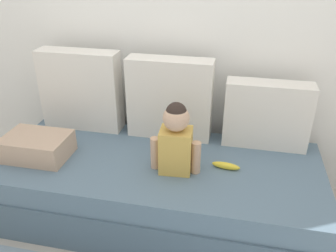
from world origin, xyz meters
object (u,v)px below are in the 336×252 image
object	(u,v)px
throw_pillow_left	(81,90)
banana	(226,166)
folded_blanket	(37,146)
throw_pillow_center	(170,99)
throw_pillow_right	(267,115)
toddler	(176,139)
couch	(159,187)

from	to	relation	value
throw_pillow_left	banana	xyz separation A→B (m)	(1.06, -0.35, -0.26)
folded_blanket	throw_pillow_center	bearing A→B (deg)	31.03
throw_pillow_right	toddler	xyz separation A→B (m)	(-0.52, -0.42, -0.01)
toddler	folded_blanket	world-z (taller)	toddler
toddler	couch	bearing A→B (deg)	149.44
throw_pillow_left	folded_blanket	distance (m)	0.52
throw_pillow_left	toddler	xyz separation A→B (m)	(0.77, -0.42, -0.07)
throw_pillow_center	throw_pillow_right	size ratio (longest dim) A/B	1.05
toddler	folded_blanket	size ratio (longest dim) A/B	1.09
throw_pillow_center	throw_pillow_right	xyz separation A→B (m)	(0.64, 0.00, -0.06)
throw_pillow_right	throw_pillow_center	bearing A→B (deg)	180.00
toddler	folded_blanket	xyz separation A→B (m)	(-0.88, -0.04, -0.14)
throw_pillow_center	couch	bearing A→B (deg)	-90.00
toddler	banana	xyz separation A→B (m)	(0.29, 0.07, -0.19)
throw_pillow_right	folded_blanket	bearing A→B (deg)	-161.97
throw_pillow_center	toddler	bearing A→B (deg)	-73.40
couch	folded_blanket	bearing A→B (deg)	-171.65
throw_pillow_left	toddler	world-z (taller)	throw_pillow_left
toddler	banana	bearing A→B (deg)	13.43
throw_pillow_right	folded_blanket	size ratio (longest dim) A/B	1.36
throw_pillow_center	toddler	world-z (taller)	throw_pillow_center
banana	throw_pillow_right	bearing A→B (deg)	57.19
couch	toddler	size ratio (longest dim) A/B	4.75
throw_pillow_right	banana	xyz separation A→B (m)	(-0.22, -0.35, -0.20)
couch	throw_pillow_right	bearing A→B (deg)	28.19
throw_pillow_right	folded_blanket	xyz separation A→B (m)	(-1.40, -0.46, -0.15)
throw_pillow_left	couch	bearing A→B (deg)	-28.19
couch	throw_pillow_left	distance (m)	0.88
banana	folded_blanket	world-z (taller)	folded_blanket
couch	banana	distance (m)	0.48
couch	banana	xyz separation A→B (m)	(0.42, -0.00, 0.23)
throw_pillow_right	toddler	size ratio (longest dim) A/B	1.25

